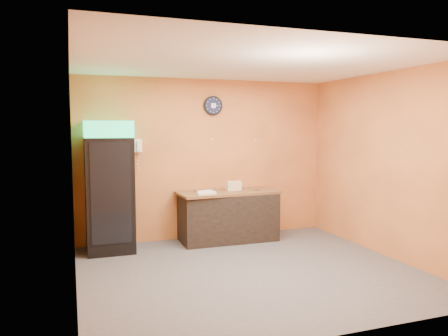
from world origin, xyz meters
name	(u,v)px	position (x,y,z in m)	size (l,w,h in m)	color
floor	(249,271)	(0.00, 0.00, 0.00)	(4.50, 4.50, 0.00)	#47474C
back_wall	(206,159)	(0.00, 2.00, 1.40)	(4.50, 0.02, 2.80)	orange
left_wall	(73,176)	(-2.25, 0.00, 1.40)	(0.02, 4.00, 2.80)	orange
right_wall	(387,165)	(2.25, 0.00, 1.40)	(0.02, 4.00, 2.80)	orange
ceiling	(251,63)	(0.00, 0.00, 2.80)	(4.50, 4.00, 0.02)	white
beverage_cooler	(109,189)	(-1.71, 1.60, 1.01)	(0.73, 0.74, 2.06)	black
prep_counter	(228,217)	(0.28, 1.63, 0.41)	(1.65, 0.73, 0.82)	black
wall_clock	(213,106)	(0.12, 1.97, 2.34)	(0.34, 0.06, 0.34)	black
wall_phone	(138,146)	(-1.20, 1.95, 1.66)	(0.12, 0.10, 0.22)	white
butcher_paper	(228,192)	(0.28, 1.63, 0.84)	(1.74, 0.74, 0.04)	brown
sub_roll_stack	(234,186)	(0.40, 1.67, 0.95)	(0.27, 0.11, 0.17)	beige
wrapped_sandwich_left	(205,194)	(-0.20, 1.39, 0.88)	(0.27, 0.11, 0.04)	white
wrapped_sandwich_mid	(207,193)	(-0.16, 1.43, 0.88)	(0.28, 0.11, 0.04)	white
wrapped_sandwich_right	(205,192)	(-0.15, 1.61, 0.88)	(0.26, 0.10, 0.04)	white
kitchen_tool	(213,189)	(0.06, 1.79, 0.90)	(0.07, 0.07, 0.07)	silver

